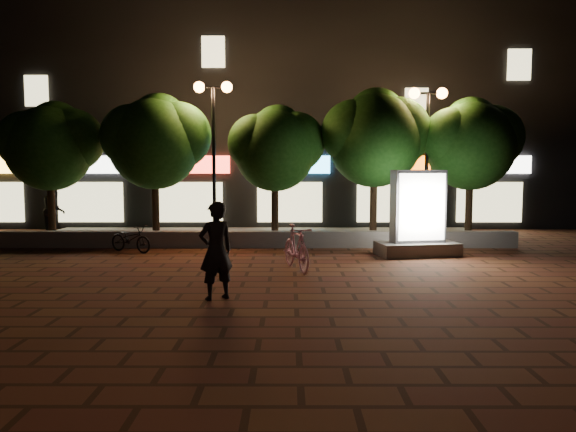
{
  "coord_description": "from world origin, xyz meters",
  "views": [
    {
      "loc": [
        0.99,
        -12.49,
        2.42
      ],
      "look_at": [
        0.95,
        1.5,
        1.19
      ],
      "focal_mm": 33.42,
      "sensor_mm": 36.0,
      "label": 1
    }
  ],
  "objects_px": {
    "tree_far_left": "(51,143)",
    "tree_right": "(376,135)",
    "scooter_pink": "(296,248)",
    "street_lamp_left": "(213,120)",
    "scooter_parked": "(131,239)",
    "pedestrian": "(54,210)",
    "street_lamp_right": "(427,124)",
    "rider": "(216,251)",
    "tree_far_right": "(472,141)",
    "tree_mid": "(276,145)",
    "ad_kiosk": "(418,221)",
    "tree_left": "(156,138)"
  },
  "relations": [
    {
      "from": "ad_kiosk",
      "to": "rider",
      "type": "distance_m",
      "value": 7.14
    },
    {
      "from": "scooter_parked",
      "to": "street_lamp_left",
      "type": "bearing_deg",
      "value": -15.46
    },
    {
      "from": "ad_kiosk",
      "to": "scooter_parked",
      "type": "height_order",
      "value": "ad_kiosk"
    },
    {
      "from": "rider",
      "to": "scooter_parked",
      "type": "bearing_deg",
      "value": -91.08
    },
    {
      "from": "rider",
      "to": "tree_far_right",
      "type": "bearing_deg",
      "value": -163.46
    },
    {
      "from": "street_lamp_right",
      "to": "pedestrian",
      "type": "relative_size",
      "value": 2.6
    },
    {
      "from": "tree_far_left",
      "to": "tree_left",
      "type": "xyz_separation_m",
      "value": [
        3.5,
        0.0,
        0.15
      ]
    },
    {
      "from": "tree_mid",
      "to": "tree_right",
      "type": "relative_size",
      "value": 0.89
    },
    {
      "from": "street_lamp_left",
      "to": "ad_kiosk",
      "type": "height_order",
      "value": "street_lamp_left"
    },
    {
      "from": "street_lamp_left",
      "to": "rider",
      "type": "relative_size",
      "value": 2.83
    },
    {
      "from": "tree_far_left",
      "to": "ad_kiosk",
      "type": "relative_size",
      "value": 1.93
    },
    {
      "from": "street_lamp_right",
      "to": "rider",
      "type": "distance_m",
      "value": 10.27
    },
    {
      "from": "tree_far_left",
      "to": "street_lamp_right",
      "type": "bearing_deg",
      "value": -1.21
    },
    {
      "from": "scooter_parked",
      "to": "pedestrian",
      "type": "height_order",
      "value": "pedestrian"
    },
    {
      "from": "scooter_pink",
      "to": "rider",
      "type": "xyz_separation_m",
      "value": [
        -1.52,
        -2.87,
        0.37
      ]
    },
    {
      "from": "tree_far_left",
      "to": "scooter_parked",
      "type": "height_order",
      "value": "tree_far_left"
    },
    {
      "from": "street_lamp_right",
      "to": "rider",
      "type": "height_order",
      "value": "street_lamp_right"
    },
    {
      "from": "tree_mid",
      "to": "street_lamp_left",
      "type": "height_order",
      "value": "street_lamp_left"
    },
    {
      "from": "street_lamp_left",
      "to": "rider",
      "type": "height_order",
      "value": "street_lamp_left"
    },
    {
      "from": "tree_right",
      "to": "scooter_pink",
      "type": "bearing_deg",
      "value": -117.19
    },
    {
      "from": "street_lamp_left",
      "to": "ad_kiosk",
      "type": "xyz_separation_m",
      "value": [
        6.09,
        -2.74,
        -3.06
      ]
    },
    {
      "from": "tree_right",
      "to": "scooter_pink",
      "type": "height_order",
      "value": "tree_right"
    },
    {
      "from": "tree_far_left",
      "to": "pedestrian",
      "type": "distance_m",
      "value": 2.28
    },
    {
      "from": "ad_kiosk",
      "to": "scooter_pink",
      "type": "height_order",
      "value": "ad_kiosk"
    },
    {
      "from": "tree_far_left",
      "to": "tree_right",
      "type": "relative_size",
      "value": 0.91
    },
    {
      "from": "tree_far_left",
      "to": "scooter_parked",
      "type": "bearing_deg",
      "value": -36.84
    },
    {
      "from": "tree_right",
      "to": "pedestrian",
      "type": "relative_size",
      "value": 2.65
    },
    {
      "from": "ad_kiosk",
      "to": "tree_left",
      "type": "bearing_deg",
      "value": 159.49
    },
    {
      "from": "tree_left",
      "to": "tree_right",
      "type": "relative_size",
      "value": 0.97
    },
    {
      "from": "pedestrian",
      "to": "ad_kiosk",
      "type": "bearing_deg",
      "value": -119.13
    },
    {
      "from": "tree_mid",
      "to": "scooter_pink",
      "type": "bearing_deg",
      "value": -83.5
    },
    {
      "from": "ad_kiosk",
      "to": "tree_far_left",
      "type": "bearing_deg",
      "value": 165.4
    },
    {
      "from": "tree_far_left",
      "to": "street_lamp_left",
      "type": "height_order",
      "value": "street_lamp_left"
    },
    {
      "from": "tree_right",
      "to": "ad_kiosk",
      "type": "xyz_separation_m",
      "value": [
        0.73,
        -3.0,
        -2.6
      ]
    },
    {
      "from": "tree_left",
      "to": "scooter_parked",
      "type": "bearing_deg",
      "value": -94.58
    },
    {
      "from": "tree_left",
      "to": "tree_right",
      "type": "distance_m",
      "value": 7.3
    },
    {
      "from": "tree_mid",
      "to": "street_lamp_right",
      "type": "relative_size",
      "value": 0.9
    },
    {
      "from": "street_lamp_left",
      "to": "pedestrian",
      "type": "xyz_separation_m",
      "value": [
        -5.58,
        0.59,
        -2.99
      ]
    },
    {
      "from": "scooter_pink",
      "to": "pedestrian",
      "type": "distance_m",
      "value": 9.96
    },
    {
      "from": "tree_right",
      "to": "pedestrian",
      "type": "xyz_separation_m",
      "value": [
        -10.93,
        0.32,
        -2.53
      ]
    },
    {
      "from": "scooter_pink",
      "to": "street_lamp_left",
      "type": "bearing_deg",
      "value": 100.87
    },
    {
      "from": "street_lamp_right",
      "to": "scooter_parked",
      "type": "height_order",
      "value": "street_lamp_right"
    },
    {
      "from": "tree_mid",
      "to": "street_lamp_right",
      "type": "height_order",
      "value": "street_lamp_right"
    },
    {
      "from": "tree_far_left",
      "to": "rider",
      "type": "bearing_deg",
      "value": -51.07
    },
    {
      "from": "street_lamp_right",
      "to": "ad_kiosk",
      "type": "bearing_deg",
      "value": -108.45
    },
    {
      "from": "tree_far_right",
      "to": "pedestrian",
      "type": "xyz_separation_m",
      "value": [
        -14.13,
        0.32,
        -2.33
      ]
    },
    {
      "from": "street_lamp_left",
      "to": "street_lamp_right",
      "type": "distance_m",
      "value": 7.0
    },
    {
      "from": "tree_left",
      "to": "street_lamp_left",
      "type": "distance_m",
      "value": 2.05
    },
    {
      "from": "tree_mid",
      "to": "pedestrian",
      "type": "relative_size",
      "value": 2.35
    },
    {
      "from": "tree_far_left",
      "to": "rider",
      "type": "relative_size",
      "value": 2.53
    }
  ]
}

